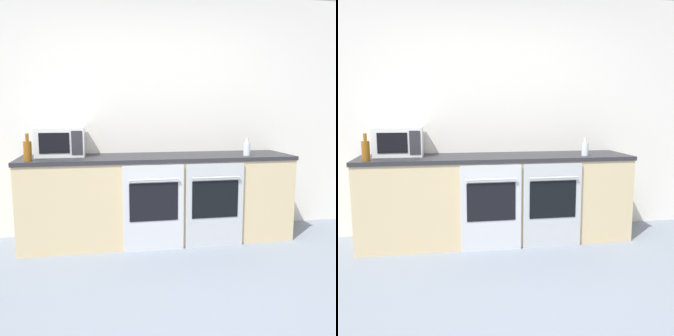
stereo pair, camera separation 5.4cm
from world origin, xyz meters
TOP-DOWN VIEW (x-y plane):
  - ground_plane at (0.00, 0.00)m, footprint 16.00×16.00m
  - wall_back at (0.00, 1.98)m, footprint 10.00×0.06m
  - counter_back at (0.00, 1.63)m, footprint 2.79×0.67m
  - oven_left at (-0.10, 1.29)m, footprint 0.59×0.06m
  - oven_right at (0.51, 1.29)m, footprint 0.59×0.06m
  - microwave at (-0.99, 1.76)m, footprint 0.48×0.33m
  - bottle_clear at (0.90, 1.46)m, footprint 0.07×0.07m
  - bottle_amber at (-1.25, 1.42)m, footprint 0.07×0.07m

SIDE VIEW (x-z plane):
  - ground_plane at x=0.00m, z-range 0.00..0.00m
  - oven_left at x=-0.10m, z-range 0.01..0.85m
  - oven_right at x=0.51m, z-range 0.01..0.85m
  - counter_back at x=0.00m, z-range 0.00..0.90m
  - bottle_clear at x=0.90m, z-range 0.87..1.06m
  - bottle_amber at x=-1.25m, z-range 0.87..1.12m
  - microwave at x=-0.99m, z-range 0.89..1.19m
  - wall_back at x=0.00m, z-range 0.00..2.60m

